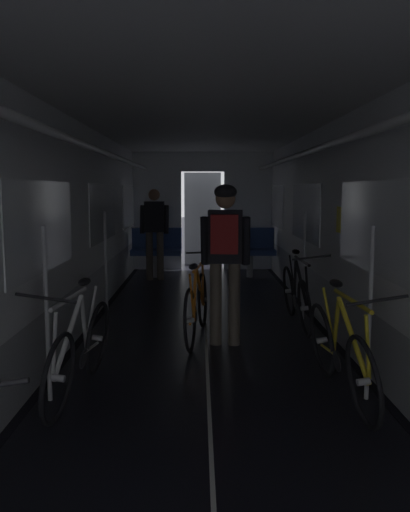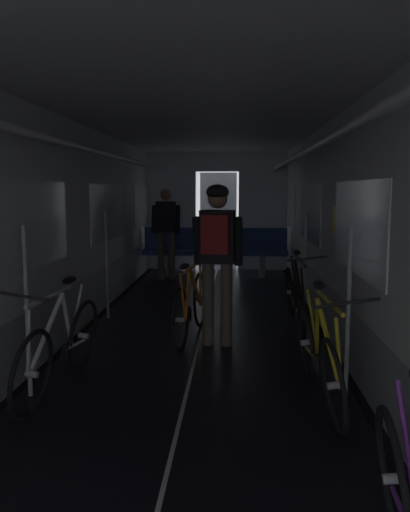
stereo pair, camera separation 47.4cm
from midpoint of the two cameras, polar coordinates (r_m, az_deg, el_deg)
name	(u,v)px [view 1 (the left image)]	position (r m, az deg, el deg)	size (l,w,h in m)	color
train_car_shell	(206,187)	(5.50, -2.35, 7.51)	(3.14, 12.34, 2.57)	black
bench_seat_far_left	(156,248)	(10.09, -6.70, 0.92)	(0.98, 0.51, 0.95)	gray
bench_seat_far_right	(250,247)	(10.06, 3.56, 0.94)	(0.98, 0.51, 0.95)	gray
bicycle_white	(80,350)	(4.48, -16.58, -9.81)	(0.46, 1.69, 0.95)	black
bicycle_black	(297,295)	(6.50, 7.94, -4.26)	(0.44, 1.69, 0.95)	black
bicycle_yellow	(341,352)	(4.32, 11.57, -10.31)	(0.44, 1.69, 0.96)	black
person_cyclist_aisle	(225,247)	(5.51, -0.24, 1.00)	(0.55, 0.41, 1.73)	brown
bicycle_orange_in_aisle	(197,305)	(5.89, -3.23, -5.39)	(0.45, 1.68, 0.94)	black
person_standing_near_bench	(155,228)	(9.68, -6.95, 3.08)	(0.53, 0.23, 1.69)	brown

